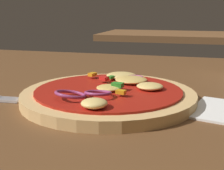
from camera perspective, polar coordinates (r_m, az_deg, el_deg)
dining_table at (r=0.47m, az=-5.90°, el=-5.12°), size 1.12×1.01×0.03m
pizza at (r=0.47m, az=-0.46°, el=-1.70°), size 0.26×0.26×0.03m
background_table at (r=1.84m, az=11.30°, el=8.73°), size 0.82×0.46×0.03m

